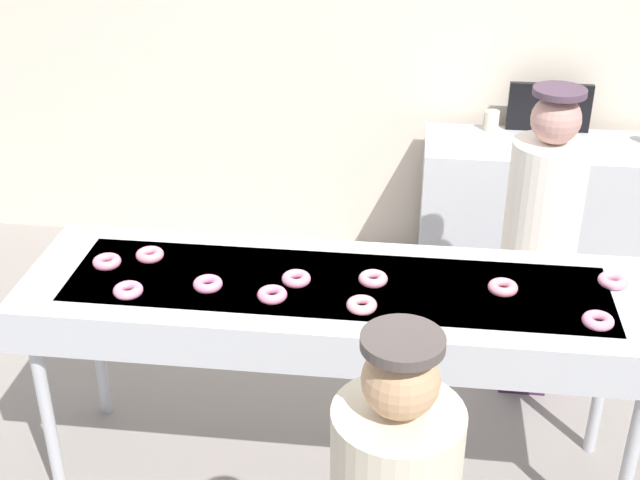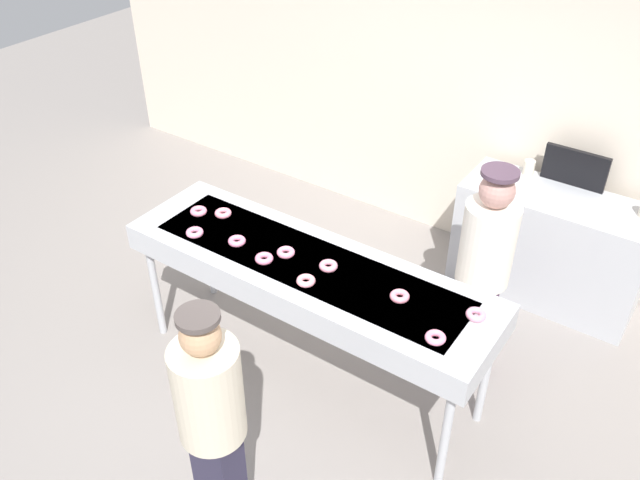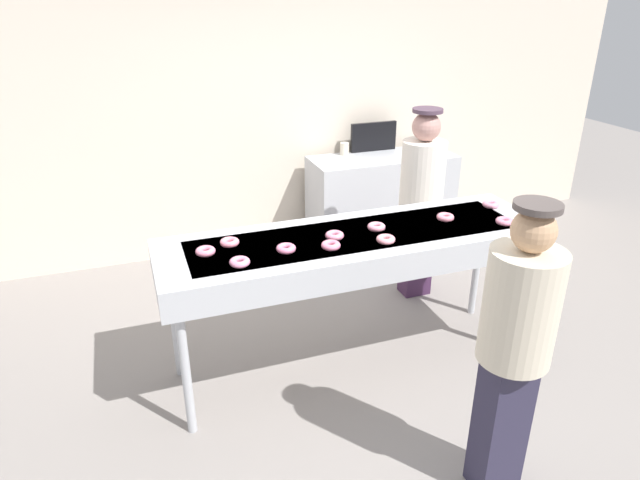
# 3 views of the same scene
# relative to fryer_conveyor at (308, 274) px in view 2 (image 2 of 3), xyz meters

# --- Properties ---
(ground_plane) EXTENTS (16.00, 16.00, 0.00)m
(ground_plane) POSITION_rel_fryer_conveyor_xyz_m (0.00, 0.00, -0.92)
(ground_plane) COLOR gray
(back_wall) EXTENTS (8.00, 0.12, 2.94)m
(back_wall) POSITION_rel_fryer_conveyor_xyz_m (0.00, 2.30, 0.55)
(back_wall) COLOR beige
(back_wall) RESTS_ON ground
(fryer_conveyor) EXTENTS (2.60, 0.76, 1.02)m
(fryer_conveyor) POSITION_rel_fryer_conveyor_xyz_m (0.00, 0.00, 0.00)
(fryer_conveyor) COLOR #B7BABF
(fryer_conveyor) RESTS_ON ground
(strawberry_donut_0) EXTENTS (0.12, 0.12, 0.04)m
(strawberry_donut_0) POSITION_rel_fryer_conveyor_xyz_m (-0.24, -0.15, 0.12)
(strawberry_donut_0) COLOR pink
(strawberry_donut_0) RESTS_ON fryer_conveyor
(strawberry_donut_1) EXTENTS (0.15, 0.15, 0.04)m
(strawberry_donut_1) POSITION_rel_fryer_conveyor_xyz_m (1.01, -0.18, 0.12)
(strawberry_donut_1) COLOR pink
(strawberry_donut_1) RESTS_ON fryer_conveyor
(strawberry_donut_2) EXTENTS (0.16, 0.16, 0.04)m
(strawberry_donut_2) POSITION_rel_fryer_conveyor_xyz_m (-0.82, 0.11, 0.12)
(strawberry_donut_2) COLOR pink
(strawberry_donut_2) RESTS_ON fryer_conveyor
(strawberry_donut_3) EXTENTS (0.13, 0.13, 0.04)m
(strawberry_donut_3) POSITION_rel_fryer_conveyor_xyz_m (-0.82, -0.18, 0.12)
(strawberry_donut_3) COLOR pink
(strawberry_donut_3) RESTS_ON fryer_conveyor
(strawberry_donut_4) EXTENTS (0.13, 0.13, 0.04)m
(strawberry_donut_4) POSITION_rel_fryer_conveyor_xyz_m (0.67, 0.02, 0.12)
(strawberry_donut_4) COLOR pink
(strawberry_donut_4) RESTS_ON fryer_conveyor
(strawberry_donut_5) EXTENTS (0.16, 0.16, 0.04)m
(strawberry_donut_5) POSITION_rel_fryer_conveyor_xyz_m (-0.52, -0.10, 0.12)
(strawberry_donut_5) COLOR pink
(strawberry_donut_5) RESTS_ON fryer_conveyor
(strawberry_donut_6) EXTENTS (0.17, 0.17, 0.04)m
(strawberry_donut_6) POSITION_rel_fryer_conveyor_xyz_m (0.15, 0.02, 0.12)
(strawberry_donut_6) COLOR pink
(strawberry_donut_6) RESTS_ON fryer_conveyor
(strawberry_donut_7) EXTENTS (0.17, 0.17, 0.04)m
(strawberry_donut_7) POSITION_rel_fryer_conveyor_xyz_m (-0.98, 0.03, 0.12)
(strawberry_donut_7) COLOR pink
(strawberry_donut_7) RESTS_ON fryer_conveyor
(strawberry_donut_8) EXTENTS (0.17, 0.17, 0.04)m
(strawberry_donut_8) POSITION_rel_fryer_conveyor_xyz_m (1.12, 0.13, 0.12)
(strawberry_donut_8) COLOR pink
(strawberry_donut_8) RESTS_ON fryer_conveyor
(strawberry_donut_9) EXTENTS (0.17, 0.17, 0.04)m
(strawberry_donut_9) POSITION_rel_fryer_conveyor_xyz_m (-0.16, -0.01, 0.12)
(strawberry_donut_9) COLOR pink
(strawberry_donut_9) RESTS_ON fryer_conveyor
(strawberry_donut_10) EXTENTS (0.16, 0.16, 0.04)m
(strawberry_donut_10) POSITION_rel_fryer_conveyor_xyz_m (0.12, -0.18, 0.12)
(strawberry_donut_10) COLOR pink
(strawberry_donut_10) RESTS_ON fryer_conveyor
(worker_baker) EXTENTS (0.36, 0.36, 1.64)m
(worker_baker) POSITION_rel_fryer_conveyor_xyz_m (0.91, 0.77, 0.02)
(worker_baker) COLOR #3E2241
(worker_baker) RESTS_ON ground
(customer_waiting) EXTENTS (0.35, 0.35, 1.64)m
(customer_waiting) POSITION_rel_fryer_conveyor_xyz_m (0.29, -1.26, 0.01)
(customer_waiting) COLOR #2A273E
(customer_waiting) RESTS_ON ground
(prep_counter) EXTENTS (1.48, 0.58, 0.95)m
(prep_counter) POSITION_rel_fryer_conveyor_xyz_m (1.08, 1.85, -0.45)
(prep_counter) COLOR #B7BABF
(prep_counter) RESTS_ON ground
(paper_cup_0) EXTENTS (0.09, 0.09, 0.12)m
(paper_cup_0) POSITION_rel_fryer_conveyor_xyz_m (0.74, 2.05, 0.09)
(paper_cup_0) COLOR beige
(paper_cup_0) RESTS_ON prep_counter
(menu_display) EXTENTS (0.50, 0.04, 0.30)m
(menu_display) POSITION_rel_fryer_conveyor_xyz_m (1.08, 2.09, 0.17)
(menu_display) COLOR black
(menu_display) RESTS_ON prep_counter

